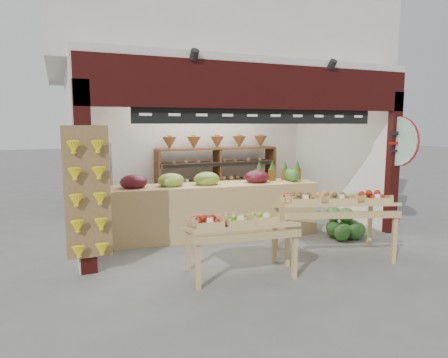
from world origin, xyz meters
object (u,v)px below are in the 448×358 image
mid_counter (212,208)px  display_table_left (233,224)px  cardboard_stack (167,222)px  refrigerator (95,183)px  display_table_right (333,202)px  watermelon_pile (345,226)px  back_shelving (217,165)px

mid_counter → display_table_left: bearing=-102.4°
cardboard_stack → refrigerator: bearing=127.3°
cardboard_stack → mid_counter: size_ratio=0.27×
cardboard_stack → display_table_left: display_table_left is taller
mid_counter → display_table_right: size_ratio=2.04×
cardboard_stack → display_table_right: 3.05m
cardboard_stack → display_table_right: display_table_right is taller
refrigerator → watermelon_pile: bearing=-34.3°
back_shelving → cardboard_stack: back_shelving is taller
cardboard_stack → back_shelving: bearing=43.1°
back_shelving → cardboard_stack: bearing=-136.9°
mid_counter → watermelon_pile: bearing=-23.5°
refrigerator → mid_counter: (1.90, -1.87, -0.32)m
refrigerator → display_table_right: bearing=-47.8°
watermelon_pile → mid_counter: bearing=156.5°
refrigerator → display_table_left: (1.48, -3.75, -0.13)m
display_table_left → display_table_right: (1.78, 0.14, 0.14)m
back_shelving → cardboard_stack: 2.36m
back_shelving → watermelon_pile: 3.30m
refrigerator → display_table_right: refrigerator is taller
display_table_left → watermelon_pile: display_table_left is taller
back_shelving → refrigerator: 2.76m
mid_counter → watermelon_pile: mid_counter is taller
cardboard_stack → display_table_left: size_ratio=0.70×
watermelon_pile → back_shelving: bearing=116.3°
display_table_left → display_table_right: 1.79m
display_table_left → display_table_right: bearing=4.6°
display_table_right → mid_counter: bearing=128.0°
mid_counter → watermelon_pile: 2.47m
back_shelving → mid_counter: back_shelving is taller
refrigerator → display_table_right: 4.86m
back_shelving → mid_counter: 2.13m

